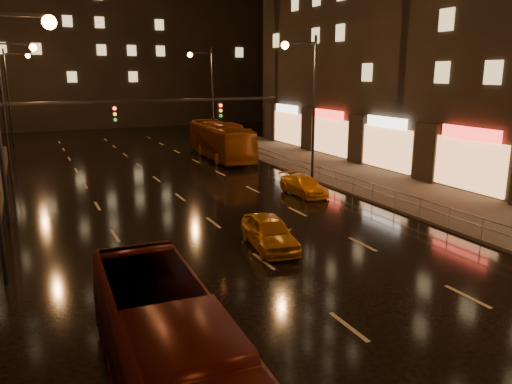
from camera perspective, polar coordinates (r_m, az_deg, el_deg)
ground at (r=29.69m, az=-7.57°, el=-1.45°), size 140.00×140.00×0.00m
sidewalk_right at (r=32.28m, az=18.87°, el=-0.72°), size 7.00×70.00×0.15m
traffic_signal at (r=27.78m, az=-17.94°, el=6.93°), size 15.31×0.32×6.20m
railing_right at (r=32.25m, az=11.05°, el=1.26°), size 0.05×56.00×1.00m
bus_red at (r=11.53m, az=-9.39°, el=-19.13°), size 2.77×10.33×2.85m
bus_curb at (r=45.15m, az=-4.08°, el=5.88°), size 3.41×11.79×3.25m
taxi_near at (r=22.12m, az=1.54°, el=-4.63°), size 2.28×4.45×1.45m
taxi_far at (r=31.88m, az=5.46°, el=0.77°), size 1.78×4.20×1.21m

